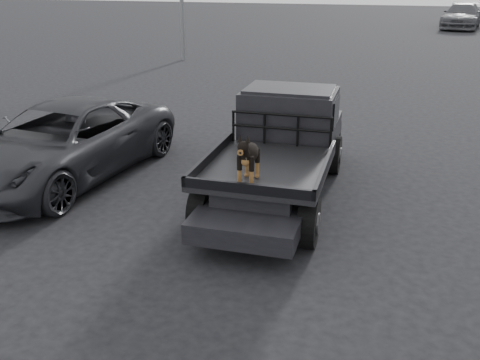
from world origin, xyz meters
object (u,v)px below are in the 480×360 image
(flatbed_ute, at_px, (278,173))
(distant_car_b, at_px, (462,16))
(dog, at_px, (249,157))
(parked_suv, at_px, (62,142))

(flatbed_ute, height_order, distant_car_b, distant_car_b)
(flatbed_ute, relative_size, dog, 7.30)
(flatbed_ute, relative_size, parked_suv, 1.04)
(dog, bearing_deg, flatbed_ute, 86.48)
(distant_car_b, bearing_deg, flatbed_ute, -89.65)
(dog, distance_m, parked_suv, 4.43)
(flatbed_ute, xyz_separation_m, distant_car_b, (6.13, 32.49, 0.38))
(flatbed_ute, xyz_separation_m, parked_suv, (-4.24, -0.17, 0.26))
(parked_suv, bearing_deg, flatbed_ute, 9.31)
(parked_suv, xyz_separation_m, distant_car_b, (10.37, 32.67, 0.11))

